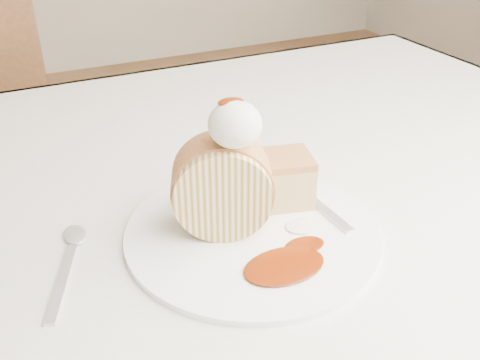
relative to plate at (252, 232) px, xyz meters
name	(u,v)px	position (x,y,z in m)	size (l,w,h in m)	color
table	(199,234)	(-0.01, 0.14, -0.09)	(1.40, 0.90, 0.75)	silver
plate	(252,232)	(0.00, 0.00, 0.00)	(0.28, 0.28, 0.01)	white
roulade_slice	(222,187)	(-0.03, 0.02, 0.06)	(0.10, 0.10, 0.06)	beige
cake_chunk	(284,182)	(0.06, 0.04, 0.03)	(0.06, 0.06, 0.05)	#CD824D
whipped_cream	(235,124)	(-0.02, 0.01, 0.13)	(0.05, 0.05, 0.05)	white
caramel_drizzle	(231,96)	(-0.02, 0.01, 0.16)	(0.03, 0.02, 0.01)	#671D04
caramel_pool	(284,266)	(0.00, -0.07, 0.01)	(0.09, 0.06, 0.00)	#671D04
fork	(319,205)	(0.09, 0.01, 0.01)	(0.02, 0.17, 0.00)	silver
spoon	(62,282)	(-0.21, 0.01, 0.00)	(0.02, 0.14, 0.00)	silver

